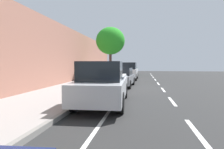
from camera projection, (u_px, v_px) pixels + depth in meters
name	position (u px, v px, depth m)	size (l,w,h in m)	color
ground	(127.00, 87.00, 14.98)	(67.04, 67.04, 0.00)	#2A2A2A
sidewalk	(84.00, 85.00, 15.55)	(3.91, 41.90, 0.16)	gray
curb_edge	(108.00, 86.00, 15.22)	(0.16, 41.90, 0.16)	gray
lane_stripe_centre	(160.00, 86.00, 15.49)	(0.14, 40.00, 0.01)	white
lane_stripe_bike_edge	(126.00, 87.00, 14.99)	(0.12, 41.90, 0.01)	white
building_facade	(58.00, 55.00, 15.75)	(0.50, 41.90, 5.18)	#AA6F5D
parked_suv_green_nearest	(131.00, 69.00, 30.26)	(2.03, 4.73, 1.99)	#1E512D
parked_suv_white_second	(129.00, 71.00, 21.98)	(2.04, 4.74, 1.99)	white
parked_sedan_grey_mid	(122.00, 77.00, 15.28)	(2.02, 4.49, 1.52)	slate
parked_pickup_silver_far	(104.00, 85.00, 8.60)	(2.20, 5.38, 1.95)	#B7BABF
bicycle_at_curb	(114.00, 82.00, 15.13)	(1.73, 0.46, 0.75)	black
cyclist_with_backpack	(112.00, 73.00, 15.56)	(0.47, 0.60, 1.77)	#C6B284
street_tree_near_cyclist	(110.00, 41.00, 21.29)	(3.25, 3.25, 5.79)	brown
pedestrian_on_phone	(93.00, 70.00, 20.19)	(0.49, 0.44, 1.76)	black
fire_hydrant	(80.00, 88.00, 9.71)	(0.22, 0.22, 0.84)	red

